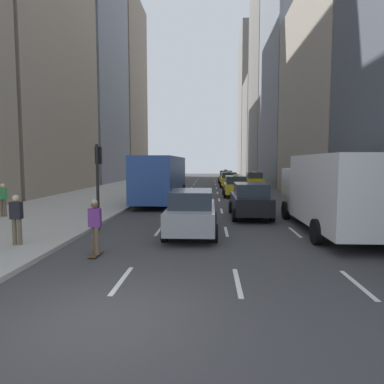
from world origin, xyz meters
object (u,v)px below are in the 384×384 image
sedan_silver_behind (250,200)px  city_bus (162,177)px  taxi_second (254,180)px  pedestrian_near_curb (16,217)px  sedan_black_near (192,212)px  pedestrian_mid_block (3,198)px  taxi_third (229,180)px  taxi_lead (226,177)px  box_truck (330,191)px  skateboarder (95,225)px  traffic_light_pole (98,173)px  taxi_fourth (235,186)px

sedan_silver_behind → city_bus: (-5.61, 7.19, 0.88)m
taxi_second → pedestrian_near_curb: (-11.21, -27.86, 0.19)m
sedan_black_near → pedestrian_mid_block: pedestrian_mid_block is taller
taxi_second → taxi_third: size_ratio=1.00×
taxi_lead → taxi_third: same height
sedan_black_near → box_truck: (5.60, 0.62, 0.81)m
pedestrian_near_curb → city_bus: bearing=78.9°
city_bus → skateboarder: city_bus is taller
taxi_third → sedan_silver_behind: (0.00, -21.20, 0.03)m
box_truck → taxi_second: bearing=90.0°
taxi_lead → city_bus: bearing=-104.5°
box_truck → traffic_light_pole: size_ratio=2.33×
taxi_third → pedestrian_mid_block: 25.75m
sedan_black_near → sedan_silver_behind: (2.80, 4.31, 0.01)m
taxi_lead → sedan_black_near: 33.30m
taxi_third → sedan_silver_behind: size_ratio=0.95×
sedan_silver_behind → skateboarder: 9.49m
sedan_silver_behind → pedestrian_near_curb: 10.97m
taxi_second → city_bus: (-8.41, -13.63, 0.91)m
skateboarder → pedestrian_near_curb: 2.91m
taxi_lead → sedan_silver_behind: 28.88m
taxi_third → taxi_fourth: size_ratio=1.00×
box_truck → pedestrian_near_curb: box_truck is taller
taxi_lead → skateboarder: size_ratio=2.52×
pedestrian_near_curb → pedestrian_mid_block: (-4.02, 5.69, 0.00)m
city_bus → skateboarder: bearing=-89.8°
taxi_fourth → city_bus: size_ratio=0.38×
traffic_light_pole → sedan_black_near: bearing=-8.1°
taxi_lead → taxi_second: size_ratio=1.00×
taxi_fourth → sedan_black_near: size_ratio=0.90×
skateboarder → pedestrian_mid_block: 9.33m
city_bus → traffic_light_pole: size_ratio=3.22×
taxi_third → taxi_fourth: (0.00, -10.45, 0.00)m
taxi_second → taxi_fourth: 10.45m
taxi_fourth → skateboarder: taxi_fourth is taller
taxi_lead → skateboarder: taxi_lead is taller
city_bus → pedestrian_near_curb: 14.52m
sedan_silver_behind → traffic_light_pole: 7.87m
box_truck → pedestrian_near_curb: bearing=-163.4°
taxi_third → box_truck: size_ratio=0.52×
skateboarder → taxi_second: bearing=73.6°
taxi_lead → pedestrian_near_curb: 36.89m
taxi_fourth → sedan_black_near: (-2.80, -15.06, 0.02)m
box_truck → taxi_third: bearing=96.4°
sedan_silver_behind → traffic_light_pole: size_ratio=1.29×
skateboarder → sedan_silver_behind: bearing=54.1°
pedestrian_near_curb → taxi_fourth: bearing=64.7°
taxi_second → skateboarder: (-8.37, -28.50, 0.08)m
sedan_silver_behind → taxi_second: bearing=82.3°
sedan_black_near → traffic_light_pole: (-3.95, 0.56, 1.51)m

